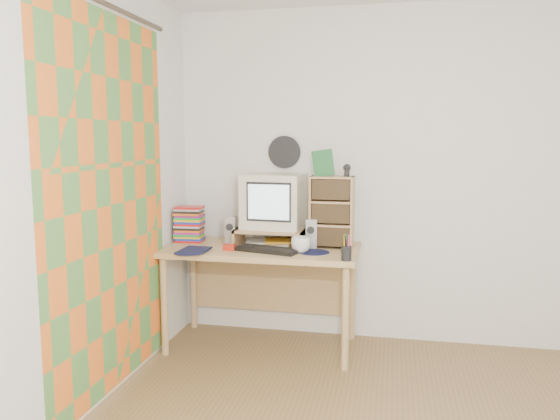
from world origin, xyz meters
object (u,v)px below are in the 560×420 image
at_px(desk, 264,263).
at_px(keyboard, 267,250).
at_px(mug, 301,245).
at_px(cd_rack, 332,212).
at_px(crt_monitor, 274,201).
at_px(diary, 181,248).
at_px(dvd_stack, 189,223).

xyz_separation_m(desk, keyboard, (0.08, -0.21, 0.15)).
height_order(desk, mug, mug).
xyz_separation_m(desk, cd_rack, (0.50, 0.04, 0.39)).
xyz_separation_m(desk, mug, (0.31, -0.18, 0.19)).
bearing_deg(crt_monitor, mug, -42.45).
height_order(desk, keyboard, keyboard).
relative_size(desk, mug, 10.22).
bearing_deg(cd_rack, diary, -158.42).
distance_m(desk, crt_monitor, 0.47).
distance_m(crt_monitor, keyboard, 0.43).
bearing_deg(keyboard, dvd_stack, 174.89).
relative_size(desk, diary, 6.17).
bearing_deg(keyboard, mug, 21.49).
relative_size(dvd_stack, cd_rack, 0.56).
xyz_separation_m(mug, diary, (-0.82, -0.14, -0.03)).
bearing_deg(dvd_stack, cd_rack, -3.86).
bearing_deg(diary, desk, 33.51).
height_order(desk, diary, diary).
xyz_separation_m(desk, dvd_stack, (-0.59, 0.04, 0.28)).
height_order(dvd_stack, diary, dvd_stack).
bearing_deg(crt_monitor, dvd_stack, -171.19).
relative_size(mug, diary, 0.60).
distance_m(desk, diary, 0.63).
bearing_deg(mug, diary, -170.04).
height_order(mug, diary, mug).
relative_size(crt_monitor, keyboard, 0.96).
bearing_deg(keyboard, diary, -153.36).
relative_size(desk, crt_monitor, 3.29).
bearing_deg(desk, crt_monitor, 56.22).
xyz_separation_m(dvd_stack, mug, (0.90, -0.22, -0.09)).
distance_m(cd_rack, mug, 0.36).
bearing_deg(diary, crt_monitor, 36.90).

